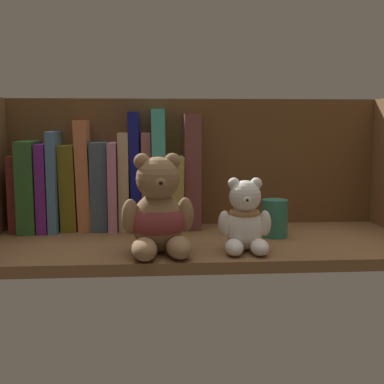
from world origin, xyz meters
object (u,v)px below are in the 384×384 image
object	(u,v)px
book_2	(47,187)
book_3	(57,180)
book_4	(70,187)
book_11	(158,169)
book_0	(18,192)
book_7	(114,185)
book_12	(174,191)
teddy_bear_smaller	(245,220)
book_10	(147,180)
book_6	(101,185)
book_13	(191,171)
book_8	(125,181)
pillar_candle	(275,218)
book_1	(32,185)
book_5	(85,175)
book_9	(136,171)
teddy_bear_larger	(158,214)

from	to	relation	value
book_2	book_3	world-z (taller)	book_3
book_3	book_4	size ratio (longest dim) A/B	1.16
book_4	book_11	xyz separation A→B (cm)	(18.35, 0.00, 3.58)
book_3	book_4	xyz separation A→B (cm)	(2.65, 0.00, -1.39)
book_0	book_3	size ratio (longest dim) A/B	0.76
book_2	book_11	distance (cm)	23.34
book_4	book_7	world-z (taller)	book_7
book_12	teddy_bear_smaller	distance (cm)	24.72
book_10	book_6	bearing A→B (deg)	180.00
book_10	book_12	bearing A→B (deg)	0.00
book_11	book_10	bearing A→B (deg)	180.00
book_3	book_13	xyz separation A→B (cm)	(27.91, 0.00, 1.72)
book_8	pillar_candle	distance (cm)	31.96
book_4	teddy_bear_smaller	distance (cm)	39.61
book_1	book_11	distance (cm)	26.23
book_8	book_6	bearing A→B (deg)	180.00
book_0	book_5	xyz separation A→B (cm)	(13.67, 0.00, 3.55)
book_2	book_10	size ratio (longest dim) A/B	0.89
book_2	pillar_candle	distance (cm)	46.92
book_6	book_10	world-z (taller)	book_10
book_4	book_8	world-z (taller)	book_8
book_4	book_7	distance (cm)	9.11
book_3	book_5	size ratio (longest dim) A/B	0.90
book_1	book_7	distance (cm)	16.80
book_2	book_9	distance (cm)	18.62
book_10	book_13	distance (cm)	9.63
book_11	pillar_candle	xyz separation A→B (cm)	(22.16, -11.27, -8.64)
book_5	book_8	bearing A→B (deg)	0.00
book_2	book_8	world-z (taller)	book_8
book_0	book_12	world-z (taller)	book_0
book_7	book_1	bearing A→B (deg)	180.00
book_10	pillar_candle	size ratio (longest dim) A/B	2.74
book_0	book_3	xyz separation A→B (cm)	(7.92, 0.00, 2.44)
book_2	book_7	size ratio (longest dim) A/B	0.99
book_11	book_3	bearing A→B (deg)	180.00
book_2	book_11	size ratio (longest dim) A/B	0.72
book_12	teddy_bear_larger	bearing A→B (deg)	-99.18
teddy_bear_smaller	pillar_candle	size ratio (longest dim) A/B	1.74
book_1	teddy_bear_larger	size ratio (longest dim) A/B	1.08
book_12	pillar_candle	bearing A→B (deg)	-30.86
book_1	teddy_bear_larger	bearing A→B (deg)	-40.92
book_10	teddy_bear_larger	size ratio (longest dim) A/B	1.18
book_5	pillar_candle	size ratio (longest dim) A/B	3.09
book_6	book_12	bearing A→B (deg)	0.00
book_10	book_4	bearing A→B (deg)	180.00
book_0	book_3	world-z (taller)	book_3
book_7	book_12	bearing A→B (deg)	0.00
book_3	book_0	bearing A→B (deg)	180.00
book_0	book_9	xyz separation A→B (cm)	(24.18, 0.00, 4.37)
pillar_candle	book_0	bearing A→B (deg)	167.55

